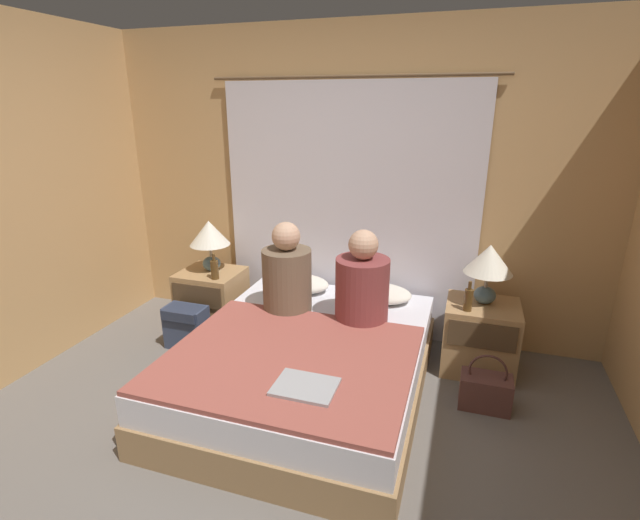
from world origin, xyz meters
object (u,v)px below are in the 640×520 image
(pillow_left, at_px, (298,283))
(beer_bottle_on_right_stand, at_px, (468,299))
(laptop_on_bed, at_px, (305,387))
(backpack_on_floor, at_px, (186,325))
(bed, at_px, (307,364))
(lamp_left, at_px, (210,236))
(handbag_on_floor, at_px, (485,391))
(nightstand_left, at_px, (212,299))
(beer_bottle_on_left_stand, at_px, (215,269))
(nightstand_right, at_px, (480,337))
(lamp_right, at_px, (489,263))
(person_right_in_bed, at_px, (362,285))
(person_left_in_bed, at_px, (287,275))
(pillow_right, at_px, (379,293))

(pillow_left, relative_size, beer_bottle_on_right_stand, 2.37)
(laptop_on_bed, bearing_deg, backpack_on_floor, 146.95)
(bed, height_order, lamp_left, lamp_left)
(lamp_left, xyz_separation_m, pillow_left, (0.78, 0.05, -0.35))
(backpack_on_floor, distance_m, handbag_on_floor, 2.31)
(bed, relative_size, nightstand_left, 3.71)
(beer_bottle_on_right_stand, xyz_separation_m, backpack_on_floor, (-2.14, -0.26, -0.41))
(beer_bottle_on_left_stand, relative_size, laptop_on_bed, 0.64)
(nightstand_right, distance_m, pillow_left, 1.48)
(beer_bottle_on_right_stand, xyz_separation_m, laptop_on_bed, (-0.80, -1.13, -0.15))
(beer_bottle_on_left_stand, xyz_separation_m, beer_bottle_on_right_stand, (2.00, 0.00, 0.00))
(nightstand_left, height_order, laptop_on_bed, nightstand_left)
(nightstand_right, height_order, lamp_right, lamp_right)
(nightstand_right, relative_size, beer_bottle_on_right_stand, 2.40)
(laptop_on_bed, bearing_deg, person_right_in_bed, 85.06)
(lamp_right, relative_size, handbag_on_floor, 1.14)
(beer_bottle_on_right_stand, height_order, laptop_on_bed, beer_bottle_on_right_stand)
(person_left_in_bed, xyz_separation_m, backpack_on_floor, (-0.85, -0.09, -0.50))
(nightstand_right, xyz_separation_m, pillow_right, (-0.78, 0.09, 0.21))
(beer_bottle_on_left_stand, distance_m, beer_bottle_on_right_stand, 2.00)
(lamp_left, distance_m, pillow_right, 1.50)
(beer_bottle_on_left_stand, relative_size, backpack_on_floor, 0.61)
(person_left_in_bed, bearing_deg, handbag_on_floor, -6.81)
(person_left_in_bed, xyz_separation_m, laptop_on_bed, (0.49, -0.96, -0.24))
(pillow_right, bearing_deg, beer_bottle_on_left_stand, -170.56)
(person_right_in_bed, relative_size, laptop_on_bed, 2.01)
(nightstand_left, height_order, person_right_in_bed, person_right_in_bed)
(laptop_on_bed, bearing_deg, pillow_right, 84.36)
(laptop_on_bed, bearing_deg, person_left_in_bed, 116.84)
(pillow_left, xyz_separation_m, beer_bottle_on_right_stand, (1.35, -0.22, 0.13))
(lamp_right, xyz_separation_m, handbag_on_floor, (0.05, -0.51, -0.71))
(pillow_right, bearing_deg, beer_bottle_on_right_stand, -18.27)
(laptop_on_bed, relative_size, backpack_on_floor, 0.95)
(pillow_right, distance_m, handbag_on_floor, 1.06)
(laptop_on_bed, distance_m, handbag_on_floor, 1.29)
(lamp_left, relative_size, backpack_on_floor, 1.25)
(bed, relative_size, handbag_on_floor, 5.01)
(bed, relative_size, person_right_in_bed, 2.88)
(person_left_in_bed, distance_m, laptop_on_bed, 1.10)
(nightstand_left, distance_m, nightstand_right, 2.24)
(nightstand_left, relative_size, pillow_right, 1.01)
(nightstand_left, xyz_separation_m, handbag_on_floor, (2.29, -0.48, -0.14))
(beer_bottle_on_left_stand, bearing_deg, backpack_on_floor, -119.55)
(bed, distance_m, handbag_on_floor, 1.19)
(pillow_left, bearing_deg, pillow_right, 0.00)
(pillow_right, xyz_separation_m, person_right_in_bed, (-0.05, -0.39, 0.21))
(backpack_on_floor, bearing_deg, nightstand_left, 88.00)
(nightstand_right, bearing_deg, beer_bottle_on_left_stand, -176.33)
(nightstand_right, bearing_deg, pillow_right, 173.77)
(person_right_in_bed, bearing_deg, bed, -128.59)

